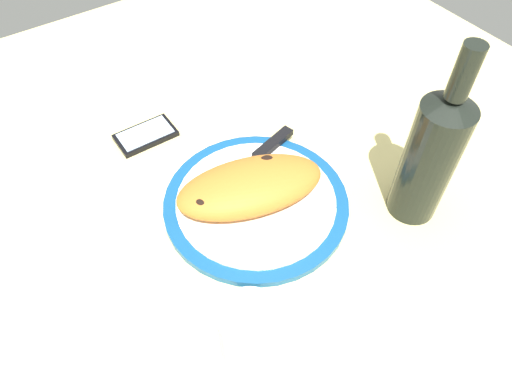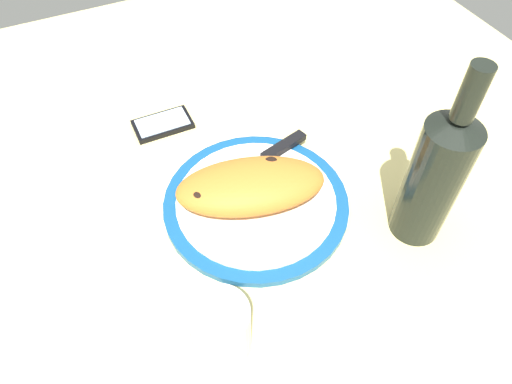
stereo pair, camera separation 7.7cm
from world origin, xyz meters
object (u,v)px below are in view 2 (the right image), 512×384
(smartphone, at_px, (163,124))
(wine_bottle, at_px, (435,176))
(knife, at_px, (271,154))
(fork, at_px, (298,225))
(water_glass, at_px, (221,332))
(plate, at_px, (256,203))
(calzone, at_px, (251,186))

(smartphone, relative_size, wine_bottle, 0.36)
(knife, xyz_separation_m, smartphone, (-0.15, 0.18, -0.02))
(knife, height_order, smartphone, knife)
(fork, distance_m, water_glass, 0.22)
(knife, bearing_deg, water_glass, -127.45)
(plate, bearing_deg, smartphone, 107.46)
(water_glass, bearing_deg, smartphone, 81.93)
(plate, distance_m, water_glass, 0.25)
(knife, height_order, water_glass, water_glass)
(water_glass, bearing_deg, wine_bottle, 7.90)
(knife, height_order, wine_bottle, wine_bottle)
(smartphone, xyz_separation_m, water_glass, (-0.06, -0.45, 0.04))
(fork, bearing_deg, calzone, 116.35)
(plate, xyz_separation_m, smartphone, (-0.08, 0.25, -0.00))
(plate, height_order, water_glass, water_glass)
(fork, relative_size, smartphone, 1.40)
(fork, height_order, knife, knife)
(water_glass, bearing_deg, fork, 33.54)
(knife, bearing_deg, wine_bottle, -57.08)
(fork, bearing_deg, wine_bottle, -21.80)
(fork, bearing_deg, water_glass, -146.46)
(plate, relative_size, water_glass, 3.09)
(plate, height_order, calzone, calzone)
(smartphone, bearing_deg, fork, -70.55)
(fork, height_order, water_glass, water_glass)
(calzone, xyz_separation_m, water_glass, (-0.14, -0.21, -0.00))
(plate, xyz_separation_m, knife, (0.07, 0.08, 0.01))
(knife, relative_size, smartphone, 2.01)
(fork, bearing_deg, plate, 115.64)
(wine_bottle, bearing_deg, smartphone, 126.10)
(plate, height_order, smartphone, plate)
(calzone, bearing_deg, wine_bottle, -35.55)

